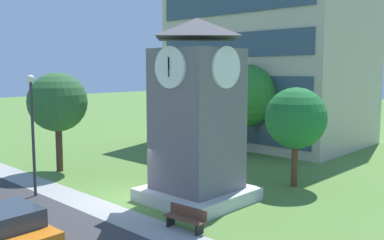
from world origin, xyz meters
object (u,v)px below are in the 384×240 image
(tree_by_building, at_px, (245,95))
(parked_car_orange, at_px, (7,231))
(clock_tower, at_px, (197,122))
(street_lamp, at_px, (32,122))
(tree_near_tower, at_px, (296,118))
(tree_streetside, at_px, (58,103))
(park_bench, at_px, (186,218))

(tree_by_building, distance_m, parked_car_orange, 20.21)
(parked_car_orange, bearing_deg, tree_by_building, 103.76)
(clock_tower, relative_size, tree_by_building, 1.29)
(street_lamp, height_order, parked_car_orange, street_lamp)
(street_lamp, distance_m, tree_near_tower, 13.20)
(tree_near_tower, distance_m, tree_streetside, 13.90)
(clock_tower, distance_m, tree_near_tower, 5.75)
(clock_tower, bearing_deg, parked_car_orange, -92.45)
(park_bench, xyz_separation_m, tree_by_building, (-7.32, 13.59, 3.84))
(clock_tower, height_order, park_bench, clock_tower)
(park_bench, bearing_deg, tree_near_tower, 91.26)
(clock_tower, relative_size, parked_car_orange, 2.06)
(tree_streetside, bearing_deg, street_lamp, -42.10)
(park_bench, distance_m, tree_near_tower, 8.97)
(tree_streetside, distance_m, parked_car_orange, 12.59)
(tree_streetside, bearing_deg, park_bench, -7.23)
(street_lamp, bearing_deg, parked_car_orange, -33.31)
(tree_streetside, relative_size, parked_car_orange, 1.46)
(park_bench, height_order, tree_near_tower, tree_near_tower)
(clock_tower, xyz_separation_m, tree_by_building, (-5.11, 10.58, 0.58))
(tree_by_building, bearing_deg, parked_car_orange, -76.24)
(tree_streetside, bearing_deg, tree_by_building, 67.63)
(clock_tower, height_order, tree_streetside, clock_tower)
(street_lamp, xyz_separation_m, tree_by_building, (1.12, 15.49, 0.64))
(street_lamp, relative_size, parked_car_orange, 1.44)
(park_bench, height_order, street_lamp, street_lamp)
(parked_car_orange, bearing_deg, clock_tower, 87.55)
(park_bench, relative_size, tree_by_building, 0.28)
(tree_near_tower, bearing_deg, parked_car_orange, -99.63)
(park_bench, xyz_separation_m, tree_near_tower, (-0.18, 8.39, 3.15))
(street_lamp, bearing_deg, tree_by_building, 85.85)
(tree_near_tower, xyz_separation_m, parked_car_orange, (-2.40, -14.15, -2.75))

